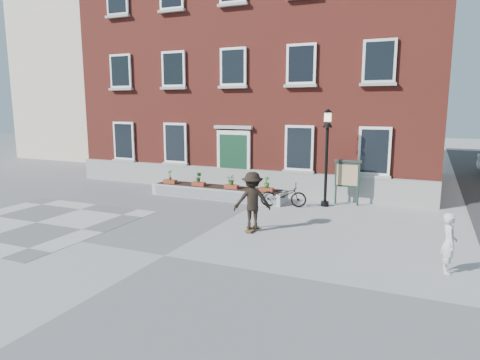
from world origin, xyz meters
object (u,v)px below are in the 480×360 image
at_px(bystander, 449,243).
at_px(skateboarder, 252,201).
at_px(notice_board, 347,175).
at_px(lamp_post, 327,144).
at_px(bicycle, 283,195).

bearing_deg(bystander, skateboarder, 69.05).
relative_size(notice_board, skateboarder, 0.96).
bearing_deg(lamp_post, notice_board, 39.11).
xyz_separation_m(bicycle, notice_board, (2.27, 1.40, 0.78)).
distance_m(bicycle, bystander, 7.68).
bearing_deg(skateboarder, bicycle, 91.78).
bearing_deg(bystander, notice_board, 21.55).
height_order(bystander, lamp_post, lamp_post).
xyz_separation_m(lamp_post, skateboarder, (-1.41, -4.41, -1.53)).
bearing_deg(bystander, lamp_post, 29.16).
bearing_deg(bicycle, skateboarder, 165.62).
bearing_deg(bicycle, bystander, -146.54).
relative_size(lamp_post, notice_board, 2.10).
relative_size(bicycle, lamp_post, 0.47).
relative_size(bicycle, notice_board, 0.99).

